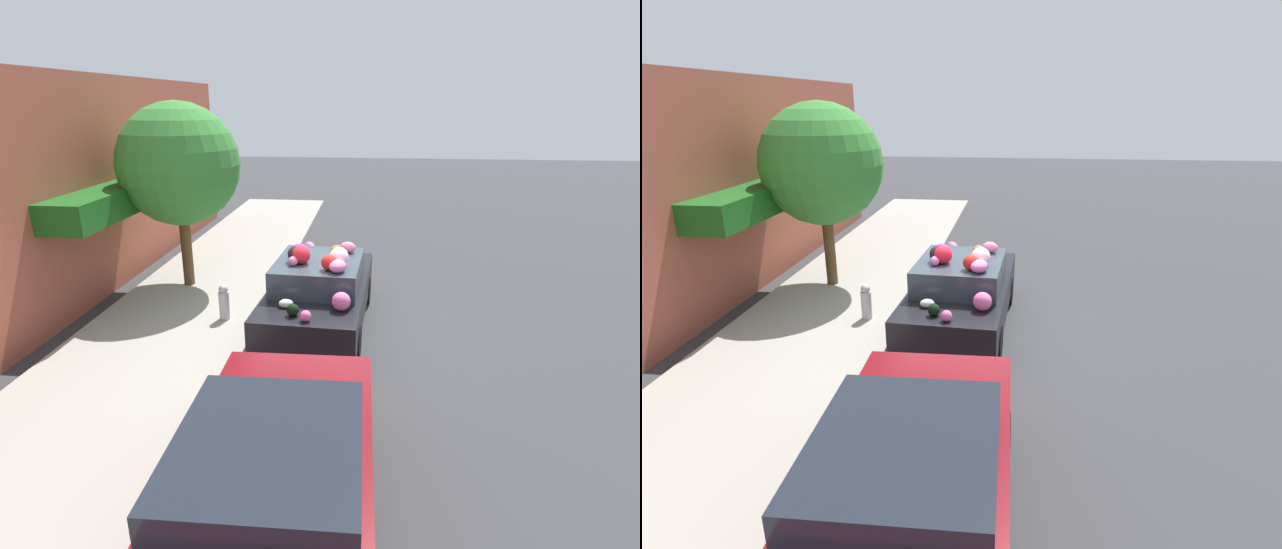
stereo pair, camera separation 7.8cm
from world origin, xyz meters
The scene contains 7 objects.
ground_plane centered at (0.00, 0.00, 0.00)m, with size 60.00×60.00×0.00m, color #38383A.
sidewalk_curb centered at (0.00, 2.70, 0.07)m, with size 24.00×3.20×0.13m.
building_facade centered at (0.04, 4.91, 2.32)m, with size 18.00×1.20×4.67m.
street_tree centered at (1.61, 3.15, 2.83)m, with size 2.60×2.60×4.01m.
fire_hydrant centered at (-0.21, 1.78, 0.48)m, with size 0.20×0.20×0.70m.
art_car centered at (-0.04, -0.05, 0.74)m, with size 4.10×1.93×1.71m.
parked_car_plain centered at (-5.19, -0.18, 0.76)m, with size 4.23×1.94×1.43m.
Camera 2 is at (-8.79, -1.09, 4.13)m, focal length 28.00 mm.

